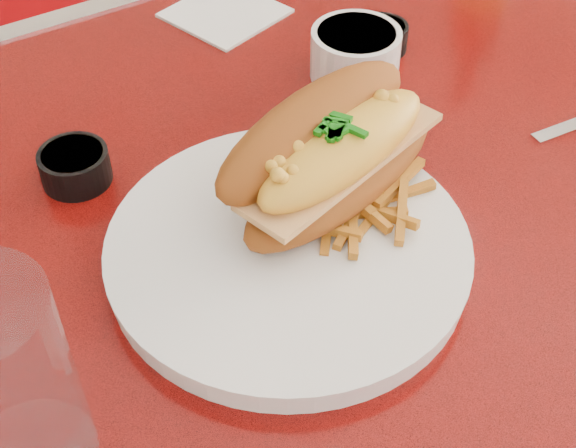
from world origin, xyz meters
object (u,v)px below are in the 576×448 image
fork (350,200)px  sauce_cup_left (75,165)px  dinner_plate (288,250)px  mac_hoagie (332,151)px  sauce_cup_right (381,36)px  booth_bench_far (139,116)px  water_tumbler (2,390)px  diner_table (427,264)px  gravy_ramekin (355,53)px

fork → sauce_cup_left: 0.24m
dinner_plate → mac_hoagie: size_ratio=1.29×
sauce_cup_right → booth_bench_far: bearing=93.8°
dinner_plate → sauce_cup_right: (0.24, 0.20, 0.00)m
fork → water_tumbler: size_ratio=1.11×
water_tumbler → mac_hoagie: bearing=16.8°
dinner_plate → booth_bench_far: bearing=76.7°
diner_table → sauce_cup_left: bearing=155.8°
gravy_ramekin → water_tumbler: (-0.42, -0.23, 0.05)m
mac_hoagie → sauce_cup_left: bearing=123.3°
diner_table → gravy_ramekin: (-0.01, 0.14, 0.19)m
booth_bench_far → dinner_plate: bearing=-103.3°
mac_hoagie → water_tumbler: 0.30m
sauce_cup_left → water_tumbler: water_tumbler is taller
fork → water_tumbler: (-0.30, -0.07, 0.05)m
booth_bench_far → dinner_plate: (-0.20, -0.85, 0.49)m
booth_bench_far → sauce_cup_left: booth_bench_far is taller
sauce_cup_right → water_tumbler: 0.54m
dinner_plate → mac_hoagie: 0.09m
dinner_plate → gravy_ramekin: bearing=42.7°
mac_hoagie → water_tumbler: water_tumbler is taller
diner_table → water_tumbler: (-0.43, -0.10, 0.24)m
booth_bench_far → mac_hoagie: 0.99m
gravy_ramekin → sauce_cup_left: 0.29m
water_tumbler → sauce_cup_right: bearing=28.5°
fork → gravy_ramekin: gravy_ramekin is taller
dinner_plate → sauce_cup_right: sauce_cup_right is taller
dinner_plate → diner_table: bearing=11.8°
diner_table → gravy_ramekin: size_ratio=11.36×
gravy_ramekin → sauce_cup_left: bearing=179.9°
booth_bench_far → gravy_ramekin: 0.85m
mac_hoagie → sauce_cup_right: size_ratio=4.12×
fork → gravy_ramekin: 0.21m
dinner_plate → mac_hoagie: (0.06, 0.03, 0.05)m
dinner_plate → fork: 0.07m
dinner_plate → gravy_ramekin: size_ratio=2.80×
booth_bench_far → mac_hoagie: size_ratio=5.13×
mac_hoagie → sauce_cup_left: (-0.16, 0.14, -0.04)m
sauce_cup_right → dinner_plate: bearing=-140.4°
booth_bench_far → sauce_cup_right: 0.82m
diner_table → mac_hoagie: (-0.14, -0.01, 0.22)m
diner_table → fork: 0.23m
water_tumbler → sauce_cup_left: bearing=61.6°
diner_table → sauce_cup_right: bearing=74.8°
sauce_cup_left → sauce_cup_right: bearing=4.0°
gravy_ramekin → water_tumbler: size_ratio=0.73×
mac_hoagie → sauce_cup_left: mac_hoagie is taller
diner_table → booth_bench_far: size_ratio=1.03×
sauce_cup_left → water_tumbler: size_ratio=0.46×
water_tumbler → gravy_ramekin: bearing=28.9°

